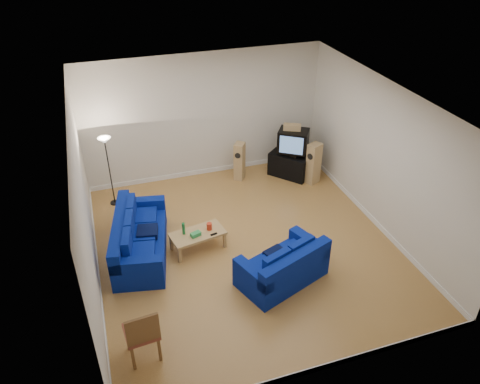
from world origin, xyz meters
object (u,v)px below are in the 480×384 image
object	(u,v)px
coffee_table	(198,235)
sofa_three_seat	(138,241)
sofa_loveseat	(284,268)
tv_stand	(290,165)
television	(293,141)

from	to	relation	value
coffee_table	sofa_three_seat	bearing A→B (deg)	169.39
sofa_loveseat	tv_stand	size ratio (longest dim) A/B	1.83
sofa_three_seat	coffee_table	bearing A→B (deg)	90.74
coffee_table	television	size ratio (longest dim) A/B	1.30
television	tv_stand	bearing A→B (deg)	168.22
sofa_loveseat	coffee_table	world-z (taller)	sofa_loveseat
sofa_three_seat	sofa_loveseat	bearing A→B (deg)	67.39
television	sofa_loveseat	bearing A→B (deg)	-81.90
television	sofa_three_seat	bearing A→B (deg)	-121.51
coffee_table	tv_stand	bearing A→B (deg)	36.27
sofa_three_seat	coffee_table	distance (m)	1.21
sofa_loveseat	sofa_three_seat	bearing A→B (deg)	125.51
tv_stand	coffee_table	bearing A→B (deg)	-93.83
coffee_table	television	distance (m)	3.79
sofa_loveseat	television	bearing A→B (deg)	43.75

